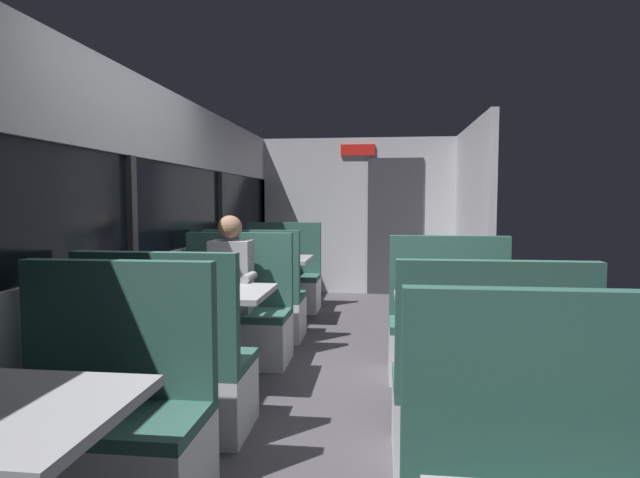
{
  "coord_description": "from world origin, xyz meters",
  "views": [
    {
      "loc": [
        0.35,
        -3.53,
        1.38
      ],
      "look_at": [
        -0.38,
        2.66,
        0.92
      ],
      "focal_mm": 29.19,
      "sensor_mm": 36.0,
      "label": 1
    }
  ],
  "objects": [
    {
      "name": "bench_far_window_facing_entry",
      "position": [
        -0.89,
        2.89,
        0.33
      ],
      "size": [
        0.95,
        0.5,
        1.1
      ],
      "color": "silver",
      "rests_on": "ground_plane"
    },
    {
      "name": "dining_table_far_window",
      "position": [
        -0.89,
        2.19,
        0.64
      ],
      "size": [
        0.9,
        0.7,
        0.74
      ],
      "color": "#9E9EA3",
      "rests_on": "ground_plane"
    },
    {
      "name": "bench_far_window_facing_end",
      "position": [
        -0.89,
        1.49,
        0.33
      ],
      "size": [
        0.95,
        0.5,
        1.1
      ],
      "color": "silver",
      "rests_on": "ground_plane"
    },
    {
      "name": "bench_mid_window_facing_end",
      "position": [
        -0.89,
        -0.65,
        0.33
      ],
      "size": [
        0.95,
        0.5,
        1.1
      ],
      "color": "silver",
      "rests_on": "ground_plane"
    },
    {
      "name": "seated_passenger",
      "position": [
        -0.89,
        0.68,
        0.54
      ],
      "size": [
        0.47,
        0.55,
        1.26
      ],
      "color": "#26262D",
      "rests_on": "ground_plane"
    },
    {
      "name": "bench_near_window_facing_entry",
      "position": [
        -0.89,
        -1.39,
        0.33
      ],
      "size": [
        0.95,
        0.5,
        1.1
      ],
      "color": "silver",
      "rests_on": "ground_plane"
    },
    {
      "name": "bench_rear_aisle_facing_end",
      "position": [
        0.89,
        -0.85,
        0.33
      ],
      "size": [
        0.95,
        0.5,
        1.1
      ],
      "color": "silver",
      "rests_on": "ground_plane"
    },
    {
      "name": "ground_plane",
      "position": [
        0.0,
        0.0,
        -0.01
      ],
      "size": [
        3.3,
        9.2,
        0.02
      ],
      "primitive_type": "cube",
      "color": "#423F44"
    },
    {
      "name": "carriage_aisle_panel_right",
      "position": [
        1.45,
        3.0,
        1.15
      ],
      "size": [
        0.08,
        2.4,
        2.3
      ],
      "primitive_type": "cube",
      "color": "#B2B2B7",
      "rests_on": "ground_plane"
    },
    {
      "name": "dining_table_mid_window",
      "position": [
        -0.89,
        0.05,
        0.64
      ],
      "size": [
        0.9,
        0.7,
        0.74
      ],
      "color": "#9E9EA3",
      "rests_on": "ground_plane"
    },
    {
      "name": "carriage_end_bulkhead",
      "position": [
        0.06,
        4.19,
        1.14
      ],
      "size": [
        2.9,
        0.11,
        2.3
      ],
      "color": "#B2B2B7",
      "rests_on": "ground_plane"
    },
    {
      "name": "bench_rear_aisle_facing_entry",
      "position": [
        0.89,
        0.55,
        0.33
      ],
      "size": [
        0.95,
        0.5,
        1.1
      ],
      "color": "silver",
      "rests_on": "ground_plane"
    },
    {
      "name": "dining_table_rear_aisle",
      "position": [
        0.89,
        -0.15,
        0.64
      ],
      "size": [
        0.9,
        0.7,
        0.74
      ],
      "color": "#9E9EA3",
      "rests_on": "ground_plane"
    },
    {
      "name": "carriage_window_panel_left",
      "position": [
        -1.45,
        0.0,
        1.11
      ],
      "size": [
        0.09,
        8.48,
        2.3
      ],
      "color": "#B2B2B7",
      "rests_on": "ground_plane"
    },
    {
      "name": "bench_mid_window_facing_entry",
      "position": [
        -0.89,
        0.75,
        0.33
      ],
      "size": [
        0.95,
        0.5,
        1.1
      ],
      "color": "silver",
      "rests_on": "ground_plane"
    }
  ]
}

